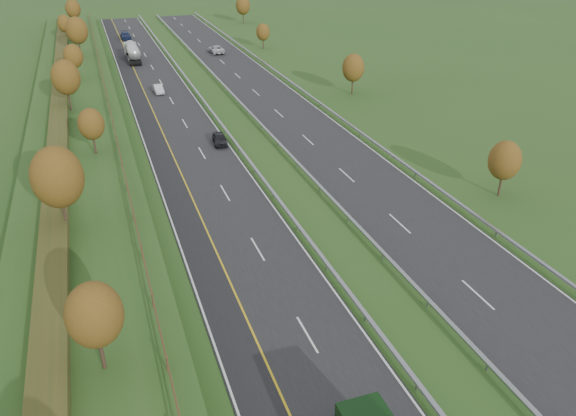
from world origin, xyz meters
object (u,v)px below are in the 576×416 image
car_dark_near (220,139)px  car_silver_mid (158,89)px  road_tanker (132,51)px  car_small_far (125,36)px  car_oncoming (216,49)px

car_dark_near → car_silver_mid: (-4.12, 26.81, -0.04)m
road_tanker → car_dark_near: bearing=-83.9°
road_tanker → car_silver_mid: bearing=-86.7°
road_tanker → car_small_far: (0.61, 24.52, -1.04)m
road_tanker → car_dark_near: size_ratio=2.74×
car_oncoming → car_small_far: bearing=-53.7°
car_small_far → car_silver_mid: bearing=-89.0°
road_tanker → car_dark_near: road_tanker is taller
road_tanker → car_small_far: bearing=88.6°
car_dark_near → car_silver_mid: bearing=104.0°
road_tanker → car_oncoming: road_tanker is taller
road_tanker → car_oncoming: 17.74m
car_oncoming → road_tanker: bearing=4.4°
car_dark_near → car_oncoming: car_oncoming is taller
car_silver_mid → car_small_far: (-0.92, 50.79, 0.13)m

